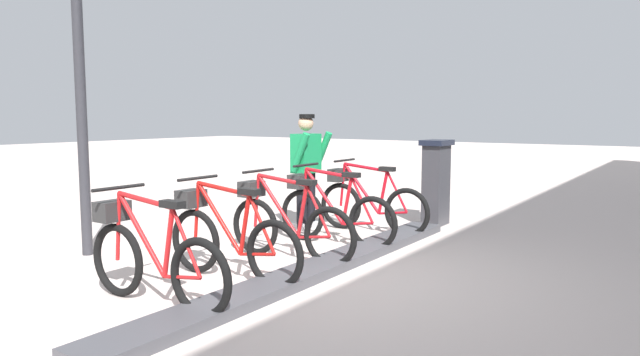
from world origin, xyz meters
TOP-DOWN VIEW (x-y plane):
  - ground_plane at (0.00, 0.00)m, footprint 60.00×60.00m
  - dock_rail_base at (0.00, 0.00)m, footprint 0.44×5.55m
  - payment_kiosk at (0.05, -3.22)m, footprint 0.36×0.52m
  - bike_docked_0 at (0.63, -2.17)m, footprint 1.72×0.54m
  - bike_docked_1 at (0.63, -1.22)m, footprint 1.72×0.54m
  - bike_docked_2 at (0.63, -0.27)m, footprint 1.72×0.54m
  - bike_docked_3 at (0.63, 0.68)m, footprint 1.72×0.54m
  - bike_docked_4 at (0.63, 1.63)m, footprint 1.72×0.54m
  - worker_near_rack at (1.47, -1.87)m, footprint 0.48×0.64m
  - lamp_post at (2.71, 0.86)m, footprint 0.32×0.32m

SIDE VIEW (x-z plane):
  - ground_plane at x=0.00m, z-range 0.00..0.00m
  - dock_rail_base at x=0.00m, z-range 0.00..0.10m
  - bike_docked_0 at x=0.63m, z-range -0.08..0.94m
  - bike_docked_1 at x=0.63m, z-range -0.08..0.94m
  - bike_docked_2 at x=0.63m, z-range -0.08..0.94m
  - bike_docked_3 at x=0.63m, z-range -0.08..0.94m
  - bike_docked_4 at x=0.63m, z-range -0.08..0.94m
  - payment_kiosk at x=0.05m, z-range 0.03..1.31m
  - worker_near_rack at x=1.47m, z-range 0.08..1.74m
  - lamp_post at x=2.71m, z-range 0.63..4.93m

